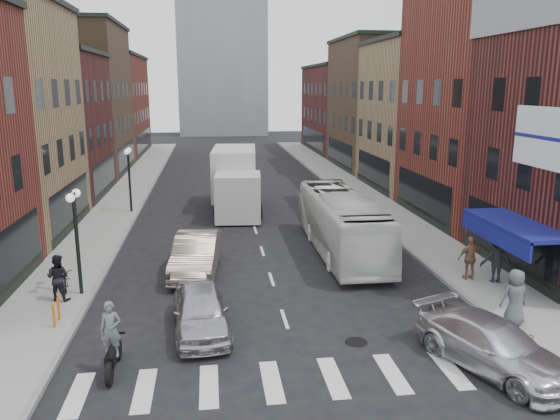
{
  "coord_description": "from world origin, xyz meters",
  "views": [
    {
      "loc": [
        -2.4,
        -16.34,
        7.87
      ],
      "look_at": [
        0.47,
        5.92,
        2.74
      ],
      "focal_mm": 35.0,
      "sensor_mm": 36.0,
      "label": 1
    }
  ],
  "objects_px": {
    "ped_left_solo": "(58,277)",
    "motorcycle_rider": "(112,340)",
    "streetlamp_near": "(76,223)",
    "curb_car": "(493,345)",
    "box_truck": "(235,181)",
    "parked_bicycle": "(65,278)",
    "sedan_left_far": "(196,254)",
    "bike_rack": "(56,312)",
    "transit_bus": "(341,223)",
    "streetlamp_far": "(129,168)",
    "ped_right_a": "(497,259)",
    "billboard_sign": "(544,139)",
    "ped_right_c": "(515,297)",
    "sedan_left_near": "(200,311)",
    "ped_right_b": "(470,258)"
  },
  "relations": [
    {
      "from": "parked_bicycle",
      "to": "ped_right_a",
      "type": "bearing_deg",
      "value": -20.67
    },
    {
      "from": "billboard_sign",
      "to": "ped_right_b",
      "type": "relative_size",
      "value": 2.06
    },
    {
      "from": "bike_rack",
      "to": "ped_right_a",
      "type": "bearing_deg",
      "value": 6.48
    },
    {
      "from": "box_truck",
      "to": "ped_right_a",
      "type": "relative_size",
      "value": 4.68
    },
    {
      "from": "curb_car",
      "to": "streetlamp_near",
      "type": "bearing_deg",
      "value": 128.59
    },
    {
      "from": "streetlamp_near",
      "to": "streetlamp_far",
      "type": "relative_size",
      "value": 1.0
    },
    {
      "from": "sedan_left_near",
      "to": "streetlamp_near",
      "type": "bearing_deg",
      "value": 136.46
    },
    {
      "from": "curb_car",
      "to": "ped_right_b",
      "type": "bearing_deg",
      "value": 46.35
    },
    {
      "from": "box_truck",
      "to": "ped_right_b",
      "type": "relative_size",
      "value": 5.05
    },
    {
      "from": "box_truck",
      "to": "parked_bicycle",
      "type": "bearing_deg",
      "value": -113.99
    },
    {
      "from": "bike_rack",
      "to": "sedan_left_near",
      "type": "bearing_deg",
      "value": -11.14
    },
    {
      "from": "ped_right_c",
      "to": "transit_bus",
      "type": "bearing_deg",
      "value": -69.54
    },
    {
      "from": "billboard_sign",
      "to": "parked_bicycle",
      "type": "height_order",
      "value": "billboard_sign"
    },
    {
      "from": "ped_right_a",
      "to": "ped_right_c",
      "type": "xyz_separation_m",
      "value": [
        -1.46,
        -3.85,
        -0.03
      ]
    },
    {
      "from": "ped_right_c",
      "to": "billboard_sign",
      "type": "bearing_deg",
      "value": -136.53
    },
    {
      "from": "transit_bus",
      "to": "streetlamp_far",
      "type": "bearing_deg",
      "value": 139.49
    },
    {
      "from": "bike_rack",
      "to": "ped_left_solo",
      "type": "distance_m",
      "value": 2.22
    },
    {
      "from": "sedan_left_far",
      "to": "streetlamp_far",
      "type": "bearing_deg",
      "value": 115.56
    },
    {
      "from": "bike_rack",
      "to": "motorcycle_rider",
      "type": "xyz_separation_m",
      "value": [
        2.35,
        -3.24,
        0.44
      ]
    },
    {
      "from": "transit_bus",
      "to": "ped_right_a",
      "type": "bearing_deg",
      "value": -45.27
    },
    {
      "from": "streetlamp_far",
      "to": "ped_left_solo",
      "type": "height_order",
      "value": "streetlamp_far"
    },
    {
      "from": "motorcycle_rider",
      "to": "transit_bus",
      "type": "xyz_separation_m",
      "value": [
        9.0,
        10.31,
        0.46
      ]
    },
    {
      "from": "curb_car",
      "to": "box_truck",
      "type": "bearing_deg",
      "value": 83.86
    },
    {
      "from": "streetlamp_near",
      "to": "streetlamp_far",
      "type": "xyz_separation_m",
      "value": [
        0.0,
        14.0,
        0.0
      ]
    },
    {
      "from": "billboard_sign",
      "to": "ped_left_solo",
      "type": "xyz_separation_m",
      "value": [
        -16.64,
        2.92,
        -5.11
      ]
    },
    {
      "from": "billboard_sign",
      "to": "motorcycle_rider",
      "type": "height_order",
      "value": "billboard_sign"
    },
    {
      "from": "streetlamp_near",
      "to": "ped_left_solo",
      "type": "xyz_separation_m",
      "value": [
        -0.65,
        -0.58,
        -1.89
      ]
    },
    {
      "from": "parked_bicycle",
      "to": "sedan_left_near",
      "type": "bearing_deg",
      "value": -54.63
    },
    {
      "from": "streetlamp_near",
      "to": "ped_right_b",
      "type": "xyz_separation_m",
      "value": [
        15.37,
        -0.39,
        -1.86
      ]
    },
    {
      "from": "ped_right_a",
      "to": "transit_bus",
      "type": "bearing_deg",
      "value": -36.56
    },
    {
      "from": "transit_bus",
      "to": "ped_right_a",
      "type": "height_order",
      "value": "transit_bus"
    },
    {
      "from": "sedan_left_near",
      "to": "ped_right_a",
      "type": "xyz_separation_m",
      "value": [
        11.71,
        2.8,
        0.39
      ]
    },
    {
      "from": "ped_left_solo",
      "to": "bike_rack",
      "type": "bearing_deg",
      "value": 116.62
    },
    {
      "from": "billboard_sign",
      "to": "ped_right_a",
      "type": "distance_m",
      "value": 5.69
    },
    {
      "from": "billboard_sign",
      "to": "bike_rack",
      "type": "relative_size",
      "value": 4.62
    },
    {
      "from": "ped_left_solo",
      "to": "parked_bicycle",
      "type": "bearing_deg",
      "value": -72.01
    },
    {
      "from": "billboard_sign",
      "to": "ped_right_b",
      "type": "distance_m",
      "value": 5.99
    },
    {
      "from": "motorcycle_rider",
      "to": "sedan_left_far",
      "type": "xyz_separation_m",
      "value": [
        2.14,
        8.13,
        -0.16
      ]
    },
    {
      "from": "streetlamp_near",
      "to": "box_truck",
      "type": "relative_size",
      "value": 0.45
    },
    {
      "from": "streetlamp_near",
      "to": "motorcycle_rider",
      "type": "bearing_deg",
      "value": -70.06
    },
    {
      "from": "box_truck",
      "to": "transit_bus",
      "type": "bearing_deg",
      "value": -60.52
    },
    {
      "from": "curb_car",
      "to": "ped_right_c",
      "type": "distance_m",
      "value": 3.14
    },
    {
      "from": "streetlamp_near",
      "to": "parked_bicycle",
      "type": "xyz_separation_m",
      "value": [
        -0.72,
        0.6,
        -2.32
      ]
    },
    {
      "from": "ped_left_solo",
      "to": "motorcycle_rider",
      "type": "bearing_deg",
      "value": 132.25
    },
    {
      "from": "bike_rack",
      "to": "sedan_left_far",
      "type": "distance_m",
      "value": 6.65
    },
    {
      "from": "streetlamp_near",
      "to": "curb_car",
      "type": "xyz_separation_m",
      "value": [
        12.79,
        -7.06,
        -2.21
      ]
    },
    {
      "from": "box_truck",
      "to": "sedan_left_far",
      "type": "distance_m",
      "value": 12.2
    },
    {
      "from": "billboard_sign",
      "to": "sedan_left_far",
      "type": "relative_size",
      "value": 0.73
    },
    {
      "from": "ped_right_b",
      "to": "ped_right_a",
      "type": "bearing_deg",
      "value": 151.72
    },
    {
      "from": "sedan_left_near",
      "to": "curb_car",
      "type": "height_order",
      "value": "sedan_left_near"
    }
  ]
}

